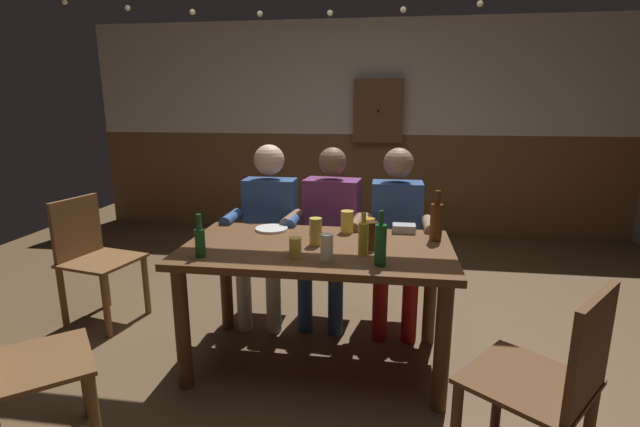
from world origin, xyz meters
TOP-DOWN VIEW (x-y plane):
  - ground_plane at (0.00, 0.00)m, footprint 7.56×7.56m
  - back_wall_upper at (0.00, 2.89)m, footprint 6.30×0.12m
  - back_wall_wainscot at (0.00, 2.89)m, footprint 6.30×0.12m
  - dining_table at (0.00, -0.17)m, footprint 1.51×0.85m
  - person_0 at (-0.45, 0.47)m, footprint 0.51×0.53m
  - person_1 at (-0.01, 0.48)m, footprint 0.55×0.55m
  - person_2 at (0.45, 0.47)m, footprint 0.49×0.54m
  - chair_empty_near_right at (-1.13, -1.14)m, footprint 0.62×0.62m
  - chair_empty_near_left at (1.02, -0.96)m, footprint 0.62×0.62m
  - chair_empty_far_end at (-1.65, 0.18)m, footprint 0.52×0.52m
  - table_candle at (-0.06, 0.09)m, footprint 0.04×0.04m
  - condiment_caddy at (0.49, 0.18)m, footprint 0.14×0.10m
  - plate_0 at (-0.33, 0.11)m, footprint 0.21×0.21m
  - bottle_0 at (0.36, -0.44)m, footprint 0.06×0.06m
  - bottle_1 at (0.67, 0.03)m, footprint 0.07×0.07m
  - bottle_2 at (-0.58, -0.44)m, footprint 0.05×0.05m
  - bottle_3 at (0.27, -0.30)m, footprint 0.05×0.05m
  - pint_glass_0 at (-0.08, -0.39)m, footprint 0.06×0.06m
  - pint_glass_1 at (0.28, -0.01)m, footprint 0.07×0.07m
  - pint_glass_2 at (0.30, -0.17)m, footprint 0.07×0.07m
  - pint_glass_3 at (-0.01, -0.15)m, footprint 0.07×0.07m
  - pint_glass_4 at (0.09, -0.42)m, footprint 0.06×0.06m
  - pint_glass_5 at (0.14, 0.13)m, footprint 0.08×0.08m
  - wall_dart_cabinet at (0.26, 2.76)m, footprint 0.56×0.15m
  - string_lights at (0.00, 0.37)m, footprint 4.44×0.04m

SIDE VIEW (x-z plane):
  - ground_plane at x=0.00m, z-range 0.00..0.00m
  - chair_empty_near_right at x=-1.13m, z-range 0.04..0.92m
  - chair_empty_near_left at x=1.02m, z-range 0.04..0.92m
  - chair_empty_far_end at x=-1.65m, z-range 0.04..0.92m
  - back_wall_wainscot at x=0.00m, z-range 0.00..1.16m
  - dining_table at x=0.00m, z-range 0.25..0.99m
  - person_2 at x=0.45m, z-range 0.05..1.28m
  - person_1 at x=-0.01m, z-range 0.06..1.28m
  - person_0 at x=-0.45m, z-range 0.06..1.29m
  - plate_0 at x=-0.33m, z-range 0.73..0.75m
  - condiment_caddy at x=0.49m, z-range 0.73..0.78m
  - table_candle at x=-0.06m, z-range 0.73..0.81m
  - pint_glass_0 at x=-0.08m, z-range 0.73..0.84m
  - pint_glass_1 at x=0.28m, z-range 0.73..0.86m
  - pint_glass_5 at x=0.14m, z-range 0.73..0.87m
  - pint_glass_4 at x=0.09m, z-range 0.73..0.88m
  - pint_glass_2 at x=0.30m, z-range 0.73..0.89m
  - pint_glass_3 at x=-0.01m, z-range 0.73..0.89m
  - bottle_2 at x=-0.58m, z-range 0.71..0.94m
  - bottle_3 at x=0.27m, z-range 0.71..0.95m
  - bottle_0 at x=0.36m, z-range 0.71..0.98m
  - bottle_1 at x=0.67m, z-range 0.71..1.00m
  - wall_dart_cabinet at x=0.26m, z-range 1.08..1.78m
  - back_wall_upper at x=0.00m, z-range 1.16..2.43m
  - string_lights at x=0.00m, z-range 2.02..2.23m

